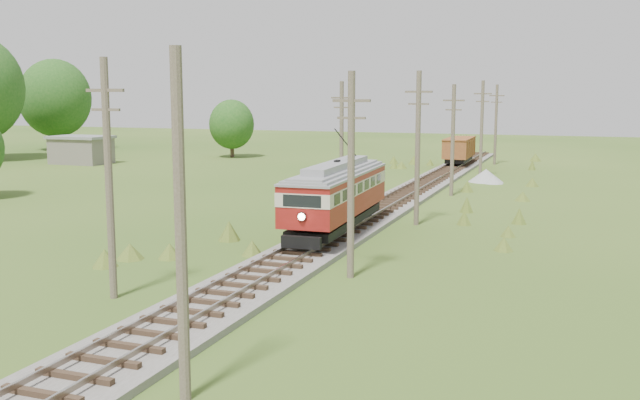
% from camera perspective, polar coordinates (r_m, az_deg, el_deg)
% --- Properties ---
extents(railbed_main, '(3.60, 96.00, 0.57)m').
position_cam_1_polar(railbed_main, '(46.15, 4.64, -0.88)').
color(railbed_main, '#605B54').
rests_on(railbed_main, ground).
extents(streetcar, '(3.22, 11.77, 5.34)m').
position_cam_1_polar(streetcar, '(38.12, 1.38, 0.70)').
color(streetcar, black).
rests_on(streetcar, ground).
extents(gondola, '(2.65, 7.73, 2.55)m').
position_cam_1_polar(gondola, '(76.73, 11.08, 4.03)').
color(gondola, black).
rests_on(gondola, ground).
extents(gravel_pile, '(3.14, 3.33, 1.14)m').
position_cam_1_polar(gravel_pile, '(64.20, 13.22, 1.87)').
color(gravel_pile, gray).
rests_on(gravel_pile, ground).
extents(utility_pole_r_1, '(0.30, 0.30, 8.80)m').
position_cam_1_polar(utility_pole_r_1, '(17.75, -11.09, -2.29)').
color(utility_pole_r_1, brown).
rests_on(utility_pole_r_1, ground).
extents(utility_pole_r_2, '(1.60, 0.30, 8.60)m').
position_cam_1_polar(utility_pole_r_2, '(29.44, 2.50, 2.14)').
color(utility_pole_r_2, brown).
rests_on(utility_pole_r_2, ground).
extents(utility_pole_r_3, '(1.60, 0.30, 9.00)m').
position_cam_1_polar(utility_pole_r_3, '(41.96, 7.82, 4.24)').
color(utility_pole_r_3, brown).
rests_on(utility_pole_r_3, ground).
extents(utility_pole_r_4, '(1.60, 0.30, 8.40)m').
position_cam_1_polar(utility_pole_r_4, '(54.75, 10.57, 4.83)').
color(utility_pole_r_4, brown).
rests_on(utility_pole_r_4, ground).
extents(utility_pole_r_5, '(1.60, 0.30, 8.90)m').
position_cam_1_polar(utility_pole_r_5, '(67.52, 12.80, 5.64)').
color(utility_pole_r_5, brown).
rests_on(utility_pole_r_5, ground).
extents(utility_pole_r_6, '(1.60, 0.30, 8.70)m').
position_cam_1_polar(utility_pole_r_6, '(80.44, 13.89, 5.95)').
color(utility_pole_r_6, brown).
rests_on(utility_pole_r_6, ground).
extents(utility_pole_l_a, '(1.60, 0.30, 9.00)m').
position_cam_1_polar(utility_pole_l_a, '(27.52, -16.54, 1.78)').
color(utility_pole_l_a, brown).
rests_on(utility_pole_l_a, ground).
extents(utility_pole_l_b, '(1.60, 0.30, 8.60)m').
position_cam_1_polar(utility_pole_l_b, '(52.70, 1.74, 4.94)').
color(utility_pole_l_b, brown).
rests_on(utility_pole_l_b, ground).
extents(tree_left_5, '(9.66, 9.66, 12.44)m').
position_cam_1_polar(tree_left_5, '(105.04, -20.42, 7.65)').
color(tree_left_5, '#38281C').
rests_on(tree_left_5, ground).
extents(tree_mid_a, '(5.46, 5.46, 7.03)m').
position_cam_1_polar(tree_mid_a, '(87.72, -7.08, 6.02)').
color(tree_mid_a, '#38281C').
rests_on(tree_mid_a, ground).
extents(shed, '(6.40, 4.40, 3.10)m').
position_cam_1_polar(shed, '(83.50, -18.56, 3.85)').
color(shed, slate).
rests_on(shed, ground).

